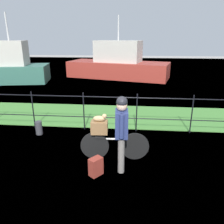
{
  "coord_description": "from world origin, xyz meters",
  "views": [
    {
      "loc": [
        0.65,
        -4.02,
        2.83
      ],
      "look_at": [
        0.14,
        1.55,
        0.9
      ],
      "focal_mm": 35.6,
      "sensor_mm": 36.0,
      "label": 1
    }
  ],
  "objects_px": {
    "wooden_crate": "(99,127)",
    "cyclist_person": "(121,128)",
    "moored_boat_mid": "(118,65)",
    "moored_boat_near": "(13,68)",
    "terrier_dog": "(100,118)",
    "backpack_on_paving": "(96,167)",
    "mooring_bollard": "(39,128)",
    "bicycle_main": "(114,145)"
  },
  "relations": [
    {
      "from": "wooden_crate",
      "to": "cyclist_person",
      "type": "xyz_separation_m",
      "value": [
        0.53,
        -0.42,
        0.18
      ]
    },
    {
      "from": "moored_boat_mid",
      "to": "moored_boat_near",
      "type": "bearing_deg",
      "value": -161.01
    },
    {
      "from": "moored_boat_near",
      "to": "terrier_dog",
      "type": "bearing_deg",
      "value": -52.19
    },
    {
      "from": "moored_boat_near",
      "to": "backpack_on_paving",
      "type": "bearing_deg",
      "value": -54.29
    },
    {
      "from": "mooring_bollard",
      "to": "bicycle_main",
      "type": "bearing_deg",
      "value": -26.97
    },
    {
      "from": "backpack_on_paving",
      "to": "mooring_bollard",
      "type": "bearing_deg",
      "value": -93.12
    },
    {
      "from": "bicycle_main",
      "to": "mooring_bollard",
      "type": "relative_size",
      "value": 3.99
    },
    {
      "from": "terrier_dog",
      "to": "backpack_on_paving",
      "type": "bearing_deg",
      "value": -91.12
    },
    {
      "from": "wooden_crate",
      "to": "moored_boat_mid",
      "type": "xyz_separation_m",
      "value": [
        -0.29,
        11.07,
        0.09
      ]
    },
    {
      "from": "bicycle_main",
      "to": "wooden_crate",
      "type": "height_order",
      "value": "wooden_crate"
    },
    {
      "from": "cyclist_person",
      "to": "moored_boat_near",
      "type": "height_order",
      "value": "moored_boat_near"
    },
    {
      "from": "wooden_crate",
      "to": "mooring_bollard",
      "type": "bearing_deg",
      "value": 148.87
    },
    {
      "from": "terrier_dog",
      "to": "cyclist_person",
      "type": "height_order",
      "value": "cyclist_person"
    },
    {
      "from": "wooden_crate",
      "to": "terrier_dog",
      "type": "distance_m",
      "value": 0.23
    },
    {
      "from": "mooring_bollard",
      "to": "moored_boat_mid",
      "type": "height_order",
      "value": "moored_boat_mid"
    },
    {
      "from": "mooring_bollard",
      "to": "cyclist_person",
      "type": "bearing_deg",
      "value": -32.71
    },
    {
      "from": "bicycle_main",
      "to": "cyclist_person",
      "type": "distance_m",
      "value": 0.8
    },
    {
      "from": "bicycle_main",
      "to": "cyclist_person",
      "type": "relative_size",
      "value": 0.97
    },
    {
      "from": "wooden_crate",
      "to": "cyclist_person",
      "type": "relative_size",
      "value": 0.23
    },
    {
      "from": "mooring_bollard",
      "to": "moored_boat_near",
      "type": "distance_m",
      "value": 9.01
    },
    {
      "from": "terrier_dog",
      "to": "moored_boat_near",
      "type": "relative_size",
      "value": 0.07
    },
    {
      "from": "cyclist_person",
      "to": "terrier_dog",
      "type": "bearing_deg",
      "value": 140.3
    },
    {
      "from": "wooden_crate",
      "to": "mooring_bollard",
      "type": "height_order",
      "value": "wooden_crate"
    },
    {
      "from": "cyclist_person",
      "to": "mooring_bollard",
      "type": "bearing_deg",
      "value": 147.29
    },
    {
      "from": "bicycle_main",
      "to": "wooden_crate",
      "type": "xyz_separation_m",
      "value": [
        -0.34,
        -0.02,
        0.47
      ]
    },
    {
      "from": "cyclist_person",
      "to": "backpack_on_paving",
      "type": "distance_m",
      "value": 0.99
    },
    {
      "from": "wooden_crate",
      "to": "cyclist_person",
      "type": "height_order",
      "value": "cyclist_person"
    },
    {
      "from": "terrier_dog",
      "to": "moored_boat_mid",
      "type": "bearing_deg",
      "value": 91.65
    },
    {
      "from": "terrier_dog",
      "to": "moored_boat_mid",
      "type": "height_order",
      "value": "moored_boat_mid"
    },
    {
      "from": "bicycle_main",
      "to": "terrier_dog",
      "type": "bearing_deg",
      "value": -176.61
    },
    {
      "from": "bicycle_main",
      "to": "cyclist_person",
      "type": "xyz_separation_m",
      "value": [
        0.19,
        -0.44,
        0.65
      ]
    },
    {
      "from": "wooden_crate",
      "to": "moored_boat_mid",
      "type": "height_order",
      "value": "moored_boat_mid"
    },
    {
      "from": "bicycle_main",
      "to": "wooden_crate",
      "type": "bearing_deg",
      "value": -176.61
    },
    {
      "from": "cyclist_person",
      "to": "backpack_on_paving",
      "type": "relative_size",
      "value": 4.21
    },
    {
      "from": "cyclist_person",
      "to": "bicycle_main",
      "type": "bearing_deg",
      "value": 113.63
    },
    {
      "from": "terrier_dog",
      "to": "moored_boat_mid",
      "type": "xyz_separation_m",
      "value": [
        -0.32,
        11.07,
        -0.14
      ]
    },
    {
      "from": "terrier_dog",
      "to": "mooring_bollard",
      "type": "distance_m",
      "value": 2.54
    },
    {
      "from": "backpack_on_paving",
      "to": "mooring_bollard",
      "type": "distance_m",
      "value": 2.79
    },
    {
      "from": "terrier_dog",
      "to": "cyclist_person",
      "type": "xyz_separation_m",
      "value": [
        0.51,
        -0.42,
        -0.05
      ]
    },
    {
      "from": "wooden_crate",
      "to": "moored_boat_mid",
      "type": "bearing_deg",
      "value": 91.53
    },
    {
      "from": "backpack_on_paving",
      "to": "moored_boat_mid",
      "type": "xyz_separation_m",
      "value": [
        -0.31,
        11.75,
        0.71
      ]
    },
    {
      "from": "terrier_dog",
      "to": "moored_boat_near",
      "type": "xyz_separation_m",
      "value": [
        -6.84,
        8.82,
        -0.13
      ]
    }
  ]
}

